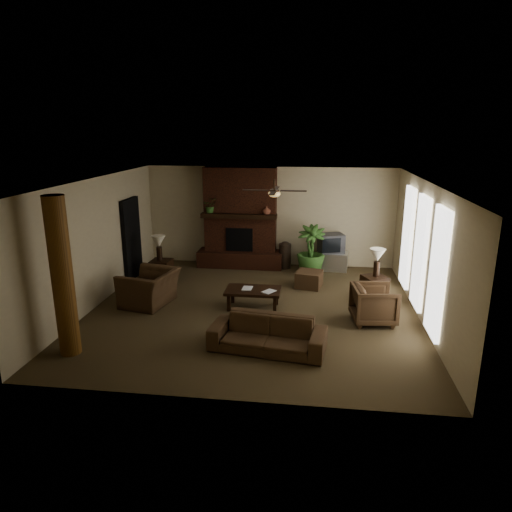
# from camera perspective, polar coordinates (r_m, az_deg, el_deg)

# --- Properties ---
(room_shell) EXTENTS (7.00, 7.00, 7.00)m
(room_shell) POSITION_cam_1_polar(r_m,az_deg,el_deg) (9.67, -0.30, 1.07)
(room_shell) COLOR #4D3E26
(room_shell) RESTS_ON ground
(fireplace) EXTENTS (2.40, 0.70, 2.80)m
(fireplace) POSITION_cam_1_polar(r_m,az_deg,el_deg) (12.94, -1.95, 3.72)
(fireplace) COLOR #441F12
(fireplace) RESTS_ON ground
(windows) EXTENTS (0.08, 3.65, 2.35)m
(windows) POSITION_cam_1_polar(r_m,az_deg,el_deg) (10.05, 19.76, 0.40)
(windows) COLOR white
(windows) RESTS_ON ground
(log_column) EXTENTS (0.36, 0.36, 2.80)m
(log_column) POSITION_cam_1_polar(r_m,az_deg,el_deg) (8.41, -22.97, -2.49)
(log_column) COLOR brown
(log_column) RESTS_ON ground
(doorway) EXTENTS (0.10, 1.00, 2.10)m
(doorway) POSITION_cam_1_polar(r_m,az_deg,el_deg) (12.34, -15.22, 2.07)
(doorway) COLOR black
(doorway) RESTS_ON ground
(ceiling_fan) EXTENTS (1.35, 1.35, 0.37)m
(ceiling_fan) POSITION_cam_1_polar(r_m,az_deg,el_deg) (9.70, 2.29, 7.91)
(ceiling_fan) COLOR black
(ceiling_fan) RESTS_ON ceiling
(sofa) EXTENTS (2.11, 0.88, 0.80)m
(sofa) POSITION_cam_1_polar(r_m,az_deg,el_deg) (8.22, 1.47, -9.06)
(sofa) COLOR #47311E
(sofa) RESTS_ON ground
(armchair_left) EXTENTS (0.99, 1.31, 1.03)m
(armchair_left) POSITION_cam_1_polar(r_m,az_deg,el_deg) (10.50, -13.16, -3.20)
(armchair_left) COLOR #47311E
(armchair_left) RESTS_ON ground
(armchair_right) EXTENTS (0.88, 0.92, 0.86)m
(armchair_right) POSITION_cam_1_polar(r_m,az_deg,el_deg) (9.62, 14.49, -5.62)
(armchair_right) COLOR #47311E
(armchair_right) RESTS_ON ground
(coffee_table) EXTENTS (1.20, 0.70, 0.43)m
(coffee_table) POSITION_cam_1_polar(r_m,az_deg,el_deg) (10.06, -0.36, -4.47)
(coffee_table) COLOR black
(coffee_table) RESTS_ON ground
(ottoman) EXTENTS (0.71, 0.71, 0.40)m
(ottoman) POSITION_cam_1_polar(r_m,az_deg,el_deg) (11.49, 6.62, -2.89)
(ottoman) COLOR #47311E
(ottoman) RESTS_ON ground
(tv_stand) EXTENTS (0.90, 0.59, 0.50)m
(tv_stand) POSITION_cam_1_polar(r_m,az_deg,el_deg) (12.95, 9.44, -0.61)
(tv_stand) COLOR silver
(tv_stand) RESTS_ON ground
(tv) EXTENTS (0.77, 0.70, 0.52)m
(tv) POSITION_cam_1_polar(r_m,az_deg,el_deg) (12.80, 9.33, 1.57)
(tv) COLOR #373639
(tv) RESTS_ON tv_stand
(floor_vase) EXTENTS (0.34, 0.34, 0.77)m
(floor_vase) POSITION_cam_1_polar(r_m,az_deg,el_deg) (12.91, 3.63, 0.36)
(floor_vase) COLOR #32261C
(floor_vase) RESTS_ON ground
(floor_plant) EXTENTS (0.75, 1.34, 0.75)m
(floor_plant) POSITION_cam_1_polar(r_m,az_deg,el_deg) (12.47, 6.79, -0.55)
(floor_plant) COLOR #355E25
(floor_plant) RESTS_ON ground
(side_table_left) EXTENTS (0.53, 0.53, 0.55)m
(side_table_left) POSITION_cam_1_polar(r_m,az_deg,el_deg) (12.10, -11.67, -1.77)
(side_table_left) COLOR black
(side_table_left) RESTS_ON ground
(lamp_left) EXTENTS (0.44, 0.44, 0.65)m
(lamp_left) POSITION_cam_1_polar(r_m,az_deg,el_deg) (11.93, -12.01, 1.58)
(lamp_left) COLOR black
(lamp_left) RESTS_ON side_table_left
(side_table_right) EXTENTS (0.66, 0.66, 0.55)m
(side_table_right) POSITION_cam_1_polar(r_m,az_deg,el_deg) (10.94, 14.50, -3.84)
(side_table_right) COLOR black
(side_table_right) RESTS_ON ground
(lamp_right) EXTENTS (0.45, 0.45, 0.65)m
(lamp_right) POSITION_cam_1_polar(r_m,az_deg,el_deg) (10.75, 14.88, -0.15)
(lamp_right) COLOR black
(lamp_right) RESTS_ON side_table_right
(mantel_plant) EXTENTS (0.49, 0.52, 0.33)m
(mantel_plant) POSITION_cam_1_polar(r_m,az_deg,el_deg) (12.79, -5.70, 6.10)
(mantel_plant) COLOR #355E25
(mantel_plant) RESTS_ON fireplace
(mantel_vase) EXTENTS (0.28, 0.29, 0.22)m
(mantel_vase) POSITION_cam_1_polar(r_m,az_deg,el_deg) (12.50, 1.34, 5.70)
(mantel_vase) COLOR brown
(mantel_vase) RESTS_ON fireplace
(book_a) EXTENTS (0.22, 0.04, 0.29)m
(book_a) POSITION_cam_1_polar(r_m,az_deg,el_deg) (10.03, -1.70, -3.32)
(book_a) COLOR #999999
(book_a) RESTS_ON coffee_table
(book_b) EXTENTS (0.19, 0.14, 0.29)m
(book_b) POSITION_cam_1_polar(r_m,az_deg,el_deg) (9.89, 1.14, -3.59)
(book_b) COLOR #999999
(book_b) RESTS_ON coffee_table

